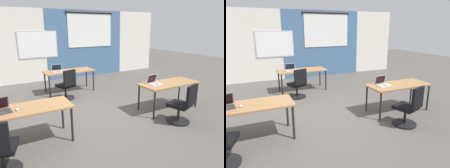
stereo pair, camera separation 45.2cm
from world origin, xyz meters
TOP-DOWN VIEW (x-y plane):
  - ground_plane at (0.00, 0.00)m, footprint 24.00×24.00m
  - back_wall_assembly at (0.04, 4.20)m, footprint 10.00×0.27m
  - desk_near_left at (-1.75, -0.60)m, footprint 1.60×0.70m
  - desk_near_right at (1.75, -0.60)m, footprint 1.60×0.70m
  - desk_far_center at (0.00, 2.20)m, footprint 1.60×0.70m
  - laptop_near_left_end at (-2.15, -0.57)m, footprint 0.37×0.34m
  - mouse_near_left_end at (-1.89, -0.64)m, footprint 0.06×0.10m
  - chair_near_left_end at (-2.23, -1.30)m, footprint 0.55×0.60m
  - laptop_far_left at (-0.38, 2.25)m, footprint 0.36×0.34m
  - chair_far_left at (-0.34, 1.47)m, footprint 0.55×0.60m
  - laptop_near_right_inner at (1.32, -0.51)m, footprint 0.36×0.32m
  - chair_near_right_inner at (1.40, -1.38)m, footprint 0.55×0.60m

SIDE VIEW (x-z plane):
  - ground_plane at x=0.00m, z-range 0.00..0.00m
  - chair_near_left_end at x=-2.23m, z-range -0.08..0.84m
  - chair_far_left at x=-0.34m, z-range -0.08..0.84m
  - chair_near_right_inner at x=1.40m, z-range -0.08..0.84m
  - desk_near_left at x=-1.75m, z-range 0.30..1.02m
  - desk_near_right at x=1.75m, z-range 0.30..1.02m
  - desk_far_center at x=0.00m, z-range 0.30..1.02m
  - mouse_near_left_end at x=-1.89m, z-range 0.72..0.75m
  - laptop_far_left at x=-0.38m, z-range 0.66..0.88m
  - laptop_near_left_end at x=-2.15m, z-range 0.65..0.89m
  - laptop_near_right_inner at x=1.32m, z-range 0.65..0.89m
  - back_wall_assembly at x=0.04m, z-range 0.01..2.81m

